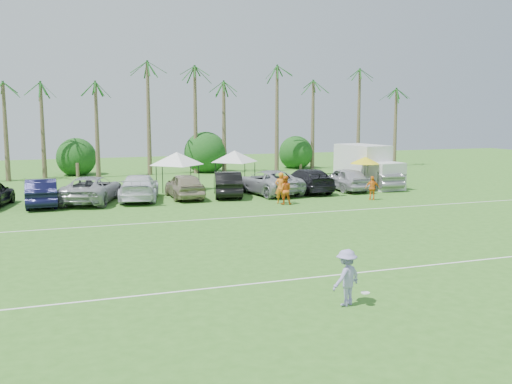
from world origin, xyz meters
name	(u,v)px	position (x,y,z in m)	size (l,w,h in m)	color
ground	(324,296)	(0.00, 0.00, 0.00)	(120.00, 120.00, 0.00)	#356E21
field_lines	(245,242)	(0.00, 8.00, 0.01)	(80.00, 12.10, 0.01)	white
palm_tree_3	(49,63)	(-8.00, 38.00, 10.06)	(2.40, 2.40, 11.90)	brown
palm_tree_4	(98,94)	(-4.00, 38.00, 7.48)	(2.40, 2.40, 8.90)	brown
palm_tree_5	(142,84)	(0.00, 38.00, 8.35)	(2.40, 2.40, 9.90)	brown
palm_tree_6	(185,76)	(4.00, 38.00, 9.21)	(2.40, 2.40, 10.90)	brown
palm_tree_7	(225,68)	(8.00, 38.00, 10.06)	(2.40, 2.40, 11.90)	brown
palm_tree_8	(274,95)	(13.00, 38.00, 7.48)	(2.40, 2.40, 8.90)	brown
palm_tree_9	(319,87)	(18.00, 38.00, 8.35)	(2.40, 2.40, 9.90)	brown
palm_tree_10	(362,80)	(23.00, 38.00, 9.21)	(2.40, 2.40, 10.90)	brown
palm_tree_11	(396,72)	(27.00, 38.00, 10.06)	(2.40, 2.40, 11.90)	brown
bush_tree_1	(77,156)	(-6.00, 39.00, 1.80)	(4.00, 4.00, 4.00)	brown
bush_tree_2	(204,153)	(6.00, 39.00, 1.80)	(4.00, 4.00, 4.00)	brown
bush_tree_3	(297,151)	(16.00, 39.00, 1.80)	(4.00, 4.00, 4.00)	brown
sideline_player_a	(281,188)	(5.69, 17.85, 1.00)	(0.73, 0.48, 2.00)	orange
sideline_player_b	(285,190)	(5.78, 17.36, 0.92)	(0.89, 0.69, 1.83)	#D25B17
sideline_player_c	(372,188)	(12.00, 17.16, 0.80)	(0.93, 0.39, 1.59)	orange
box_truck	(368,165)	(15.34, 23.43, 1.74)	(3.01, 6.51, 3.25)	silver
canopy_tent_left	(177,152)	(0.69, 26.14, 2.87)	(4.14, 4.14, 3.35)	black
canopy_tent_right	(235,151)	(5.80, 28.08, 2.75)	(3.96, 3.96, 3.21)	black
market_umbrella	(365,160)	(13.83, 21.32, 2.28)	(2.28, 2.28, 2.54)	black
frisbee_player	(346,277)	(0.28, -0.95, 0.86)	(1.28, 1.03, 1.72)	#9990CC
parked_car_1	(41,192)	(-8.76, 21.88, 0.86)	(1.82, 5.22, 1.72)	black
parked_car_2	(92,189)	(-5.72, 22.22, 0.86)	(2.85, 6.19, 1.72)	#999A9E
parked_car_3	(139,187)	(-2.68, 22.23, 0.86)	(2.41, 5.93, 1.72)	white
parked_car_4	(185,186)	(0.36, 22.12, 0.86)	(2.03, 5.05, 1.72)	gray
parked_car_5	(228,184)	(3.41, 22.09, 0.86)	(1.82, 5.22, 1.72)	black
parked_car_6	(268,182)	(6.45, 22.08, 0.86)	(2.85, 6.19, 1.72)	#9DA0A6
parked_car_7	(307,180)	(9.49, 22.17, 0.86)	(2.41, 5.93, 1.72)	black
parked_car_8	(345,179)	(12.53, 21.95, 0.86)	(2.03, 5.05, 1.72)	#B7B5BE
parked_car_9	(378,177)	(15.57, 22.25, 0.86)	(1.82, 5.22, 1.72)	slate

